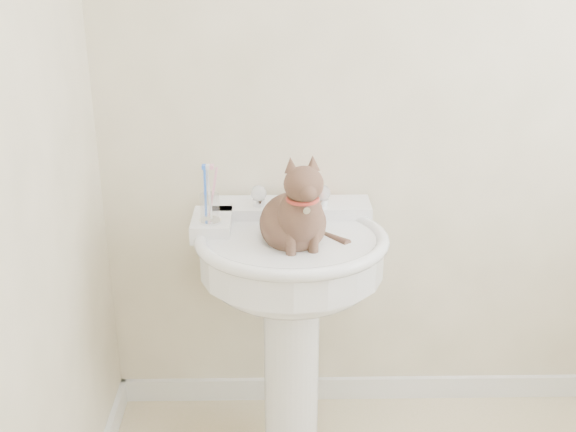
{
  "coord_description": "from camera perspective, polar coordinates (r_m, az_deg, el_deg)",
  "views": [
    {
      "loc": [
        -0.5,
        -1.25,
        1.73
      ],
      "look_at": [
        -0.46,
        0.79,
        0.9
      ],
      "focal_mm": 45.0,
      "sensor_mm": 36.0,
      "label": 1
    }
  ],
  "objects": [
    {
      "name": "soap_bar",
      "position": [
        2.46,
        1.75,
        1.77
      ],
      "size": [
        0.09,
        0.06,
        0.03
      ],
      "primitive_type": "cube",
      "rotation": [
        0.0,
        0.0,
        -0.09
      ],
      "color": "red",
      "rests_on": "pedestal_sink"
    },
    {
      "name": "wall_back",
      "position": [
        2.45,
        10.87,
        10.54
      ],
      "size": [
        2.2,
        0.0,
        2.5
      ],
      "primitive_type": null,
      "color": "beige",
      "rests_on": "ground"
    },
    {
      "name": "pedestal_sink",
      "position": [
        2.32,
        0.22,
        -4.95
      ],
      "size": [
        0.62,
        0.61,
        0.86
      ],
      "color": "white",
      "rests_on": "floor"
    },
    {
      "name": "cat",
      "position": [
        2.18,
        0.58,
        -0.14
      ],
      "size": [
        0.23,
        0.28,
        0.42
      ],
      "rotation": [
        0.0,
        0.0,
        0.25
      ],
      "color": "brown",
      "rests_on": "pedestal_sink"
    },
    {
      "name": "baseboard_back",
      "position": [
        2.93,
        9.17,
        -13.22
      ],
      "size": [
        2.2,
        0.02,
        0.09
      ],
      "primitive_type": "cube",
      "color": "white",
      "rests_on": "floor"
    },
    {
      "name": "toothbrush_cup",
      "position": [
        2.26,
        -6.2,
        0.67
      ],
      "size": [
        0.07,
        0.07,
        0.18
      ],
      "rotation": [
        0.0,
        0.0,
        0.17
      ],
      "color": "silver",
      "rests_on": "pedestal_sink"
    },
    {
      "name": "faucet",
      "position": [
        2.37,
        0.21,
        1.63
      ],
      "size": [
        0.28,
        0.12,
        0.14
      ],
      "color": "silver",
      "rests_on": "pedestal_sink"
    }
  ]
}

